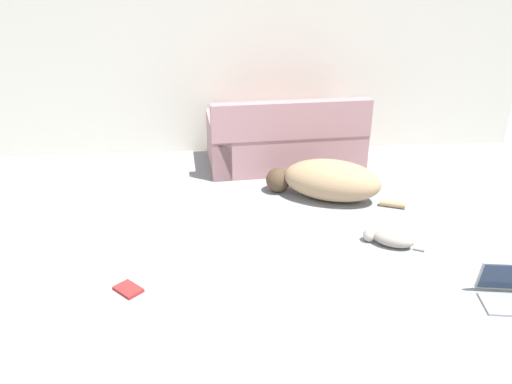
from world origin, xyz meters
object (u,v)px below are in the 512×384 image
Objects in this scene: laptop_open at (508,288)px; book_red at (128,289)px; dog at (328,180)px; cat at (390,238)px; couch at (285,142)px.

laptop_open is 2.56m from book_red.
laptop_open reaches higher than book_red.
dog is 2.19m from book_red.
cat is 2.04× the size of book_red.
couch is 2.72m from book_red.
dog is (0.29, -0.93, -0.08)m from couch.
couch is at bearing -48.82° from dog.
book_red is at bearing 63.40° from dog.
couch is 1.34× the size of dog.
cat is 0.93m from laptop_open.
book_red is at bearing 41.13° from cat.
cat is at bearing 13.00° from book_red.
couch is at bearing 59.00° from book_red.
couch is at bearing -43.93° from cat.
laptop_open is at bearing -6.58° from book_red.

